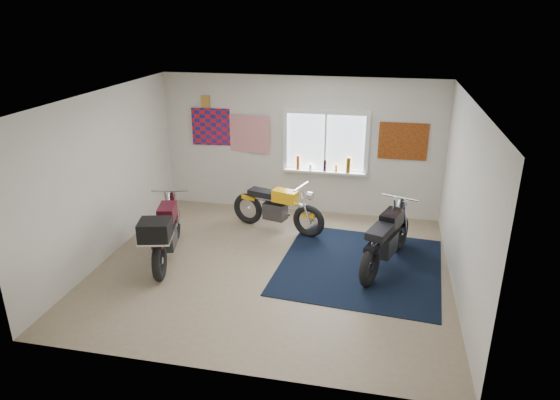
% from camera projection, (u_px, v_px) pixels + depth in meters
% --- Properties ---
extents(ground, '(5.50, 5.50, 0.00)m').
position_uv_depth(ground, '(272.00, 268.00, 7.96)').
color(ground, '#9E896B').
rests_on(ground, ground).
extents(room_shell, '(5.50, 5.50, 5.50)m').
position_uv_depth(room_shell, '(272.00, 170.00, 7.37)').
color(room_shell, white).
rests_on(room_shell, ground).
extents(navy_rug, '(2.70, 2.79, 0.01)m').
position_uv_depth(navy_rug, '(360.00, 266.00, 8.00)').
color(navy_rug, black).
rests_on(navy_rug, ground).
extents(window_assembly, '(1.66, 0.17, 1.26)m').
position_uv_depth(window_assembly, '(325.00, 147.00, 9.62)').
color(window_assembly, white).
rests_on(window_assembly, room_shell).
extents(oil_bottles, '(1.06, 0.09, 0.30)m').
position_uv_depth(oil_bottles, '(328.00, 165.00, 9.67)').
color(oil_bottles, '#8F4314').
rests_on(oil_bottles, window_assembly).
extents(flag_display, '(1.60, 0.10, 1.17)m').
position_uv_depth(flag_display, '(205.00, 102.00, 9.81)').
color(flag_display, red).
rests_on(flag_display, room_shell).
extents(triumph_poster, '(0.90, 0.03, 0.70)m').
position_uv_depth(triumph_poster, '(403.00, 141.00, 9.29)').
color(triumph_poster, '#A54C14').
rests_on(triumph_poster, room_shell).
extents(yellow_triumph, '(1.85, 0.72, 0.95)m').
position_uv_depth(yellow_triumph, '(277.00, 209.00, 9.19)').
color(yellow_triumph, black).
rests_on(yellow_triumph, ground).
extents(black_chrome_bike, '(0.85, 1.93, 1.03)m').
position_uv_depth(black_chrome_bike, '(386.00, 240.00, 7.86)').
color(black_chrome_bike, black).
rests_on(black_chrome_bike, navy_rug).
extents(maroon_tourer, '(0.87, 2.01, 1.02)m').
position_uv_depth(maroon_tourer, '(165.00, 233.00, 7.92)').
color(maroon_tourer, black).
rests_on(maroon_tourer, ground).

